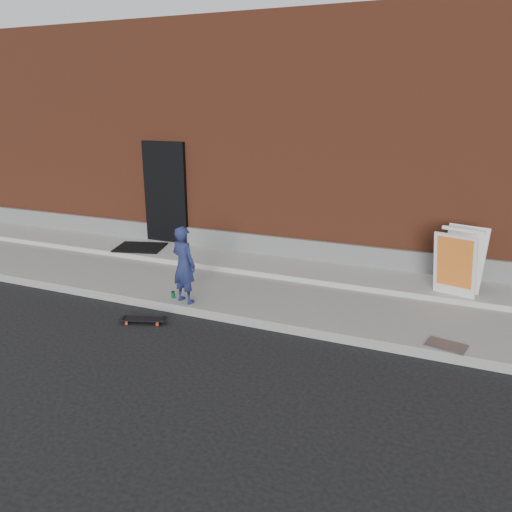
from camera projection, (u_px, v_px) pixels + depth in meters
The scene contains 10 objects.
ground at pixel (207, 319), 8.01m from camera, with size 80.00×80.00×0.00m, color black.
sidewalk at pixel (245, 285), 9.30m from camera, with size 20.00×3.00×0.15m, color gray.
apron at pixel (264, 265), 10.06m from camera, with size 20.00×1.20×0.10m, color #959690.
building at pixel (328, 135), 13.43m from camera, with size 20.00×8.10×5.00m.
child at pixel (184, 265), 8.14m from camera, with size 0.47×0.31×1.29m, color #1B234D.
skateboard at pixel (143, 319), 7.84m from camera, with size 0.73×0.40×0.08m.
pizza_sign at pixel (459, 261), 8.25m from camera, with size 0.86×0.94×1.12m.
soda_can at pixel (173, 295), 8.46m from camera, with size 0.06×0.06×0.12m, color #1B893F.
doormat at pixel (140, 247), 11.02m from camera, with size 1.02×0.83×0.03m, color black.
utility_plate at pixel (446, 345), 6.80m from camera, with size 0.52×0.33×0.02m, color #555459.
Camera 1 is at (3.58, -6.47, 3.33)m, focal length 35.00 mm.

